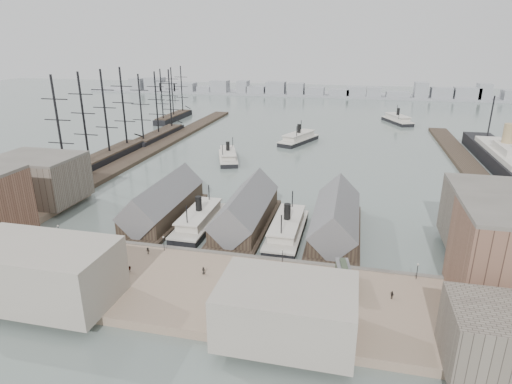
% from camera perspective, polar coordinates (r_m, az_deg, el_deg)
% --- Properties ---
extents(ground, '(900.00, 900.00, 0.00)m').
position_cam_1_polar(ground, '(112.41, -3.51, -7.90)').
color(ground, slate).
rests_on(ground, ground).
extents(quay, '(180.00, 30.00, 2.00)m').
position_cam_1_polar(quay, '(95.49, -7.02, -12.73)').
color(quay, '#846D59').
rests_on(quay, ground).
extents(seawall, '(180.00, 1.20, 2.30)m').
position_cam_1_polar(seawall, '(107.48, -4.32, -8.59)').
color(seawall, '#59544C').
rests_on(seawall, ground).
extents(west_wharf, '(10.00, 220.00, 1.60)m').
position_cam_1_polar(west_wharf, '(224.12, -13.04, 5.93)').
color(west_wharf, '#2D231C').
rests_on(west_wharf, ground).
extents(east_wharf, '(10.00, 180.00, 1.60)m').
position_cam_1_polar(east_wharf, '(198.32, 26.89, 2.53)').
color(east_wharf, '#2D231C').
rests_on(east_wharf, ground).
extents(ferry_shed_west, '(14.00, 42.00, 12.60)m').
position_cam_1_polar(ferry_shed_west, '(133.71, -12.23, -1.54)').
color(ferry_shed_west, '#2D231C').
rests_on(ferry_shed_west, ground).
extents(ferry_shed_center, '(14.00, 42.00, 12.60)m').
position_cam_1_polar(ferry_shed_center, '(125.22, -1.37, -2.55)').
color(ferry_shed_center, '#2D231C').
rests_on(ferry_shed_center, ground).
extents(ferry_shed_east, '(14.00, 42.00, 12.60)m').
position_cam_1_polar(ferry_shed_east, '(121.79, 10.59, -3.55)').
color(ferry_shed_east, '#2D231C').
rests_on(ferry_shed_east, ground).
extents(warehouse_west_back, '(26.00, 20.00, 14.00)m').
position_cam_1_polar(warehouse_west_back, '(156.65, -26.92, 1.55)').
color(warehouse_west_back, '#60564C').
rests_on(warehouse_west_back, west_land).
extents(warehouse_east_back, '(28.00, 20.00, 15.00)m').
position_cam_1_polar(warehouse_east_back, '(124.37, 30.38, -3.13)').
color(warehouse_east_back, '#60564C').
rests_on(warehouse_east_back, east_land).
extents(street_bldg_center, '(24.00, 16.00, 10.00)m').
position_cam_1_polar(street_bldg_center, '(78.16, 4.09, -15.46)').
color(street_bldg_center, gray).
rests_on(street_bldg_center, quay).
extents(street_bldg_west, '(30.00, 16.00, 12.00)m').
position_cam_1_polar(street_bldg_west, '(97.21, -26.86, -9.52)').
color(street_bldg_west, gray).
rests_on(street_bldg_west, quay).
extents(street_bldg_east, '(18.00, 14.00, 11.00)m').
position_cam_1_polar(street_bldg_east, '(80.70, 30.51, -16.82)').
color(street_bldg_east, '#60564C').
rests_on(street_bldg_east, quay).
extents(lamp_post_far_w, '(0.44, 0.44, 3.92)m').
position_cam_1_polar(lamp_post_far_w, '(124.68, -24.85, -4.54)').
color(lamp_post_far_w, black).
rests_on(lamp_post_far_w, quay).
extents(lamp_post_near_w, '(0.44, 0.44, 3.92)m').
position_cam_1_polar(lamp_post_near_w, '(109.48, -12.22, -6.37)').
color(lamp_post_near_w, black).
rests_on(lamp_post_near_w, quay).
extents(lamp_post_near_e, '(0.44, 0.44, 3.92)m').
position_cam_1_polar(lamp_post_near_e, '(101.14, 3.54, -8.21)').
color(lamp_post_near_e, black).
rests_on(lamp_post_near_e, quay).
extents(lamp_post_far_e, '(0.44, 0.44, 3.92)m').
position_cam_1_polar(lamp_post_far_e, '(101.35, 20.74, -9.50)').
color(lamp_post_far_e, black).
rests_on(lamp_post_far_e, quay).
extents(far_shore, '(500.00, 40.00, 15.72)m').
position_cam_1_polar(far_shore, '(433.30, 9.16, 13.00)').
color(far_shore, gray).
rests_on(far_shore, ground).
extents(ferry_docked_west, '(8.47, 28.25, 10.09)m').
position_cam_1_polar(ferry_docked_west, '(126.24, -7.56, -3.65)').
color(ferry_docked_west, black).
rests_on(ferry_docked_west, ground).
extents(ferry_docked_east, '(8.76, 29.20, 10.43)m').
position_cam_1_polar(ferry_docked_east, '(119.23, 4.13, -4.93)').
color(ferry_docked_east, black).
rests_on(ferry_docked_east, ground).
extents(ferry_open_near, '(15.87, 27.22, 9.32)m').
position_cam_1_polar(ferry_open_near, '(195.02, -3.75, 4.80)').
color(ferry_open_near, black).
rests_on(ferry_open_near, ground).
extents(ferry_open_mid, '(19.37, 30.91, 10.62)m').
position_cam_1_polar(ferry_open_mid, '(230.59, 5.71, 7.14)').
color(ferry_open_mid, black).
rests_on(ferry_open_mid, ground).
extents(ferry_open_far, '(19.65, 30.57, 10.52)m').
position_cam_1_polar(ferry_open_far, '(300.89, 18.33, 9.17)').
color(ferry_open_far, black).
rests_on(ferry_open_far, ground).
extents(sailing_ship_near, '(9.80, 67.51, 40.29)m').
position_cam_1_polar(sailing_ship_near, '(199.49, -20.06, 4.21)').
color(sailing_ship_near, black).
rests_on(sailing_ship_near, ground).
extents(sailing_ship_mid, '(8.83, 51.01, 36.29)m').
position_cam_1_polar(sailing_ship_mid, '(244.59, -12.82, 7.50)').
color(sailing_ship_mid, black).
rests_on(sailing_ship_mid, ground).
extents(sailing_ship_far, '(8.50, 47.21, 34.93)m').
position_cam_1_polar(sailing_ship_far, '(303.63, -10.92, 9.90)').
color(sailing_ship_far, black).
rests_on(sailing_ship_far, ground).
extents(ocean_steamer, '(13.14, 96.03, 19.21)m').
position_cam_1_polar(ocean_steamer, '(210.51, 30.15, 3.82)').
color(ocean_steamer, black).
rests_on(ocean_steamer, ground).
extents(tram, '(4.64, 11.27, 3.89)m').
position_cam_1_polar(tram, '(94.86, 11.68, -11.13)').
color(tram, black).
rests_on(tram, quay).
extents(horse_cart_left, '(4.40, 3.85, 1.43)m').
position_cam_1_polar(horse_cart_left, '(119.46, -25.55, -6.72)').
color(horse_cart_left, black).
rests_on(horse_cart_left, quay).
extents(horse_cart_center, '(5.03, 1.79, 1.72)m').
position_cam_1_polar(horse_cart_center, '(103.07, -17.11, -9.73)').
color(horse_cart_center, black).
rests_on(horse_cart_center, quay).
extents(horse_cart_right, '(4.85, 2.64, 1.66)m').
position_cam_1_polar(horse_cart_right, '(86.81, -0.10, -14.76)').
color(horse_cart_right, black).
rests_on(horse_cart_right, quay).
extents(pedestrian_0, '(0.55, 0.67, 1.63)m').
position_cam_1_polar(pedestrian_0, '(124.27, -28.01, -6.09)').
color(pedestrian_0, black).
rests_on(pedestrian_0, quay).
extents(pedestrian_1, '(1.06, 0.94, 1.81)m').
position_cam_1_polar(pedestrian_1, '(113.44, -26.61, -8.20)').
color(pedestrian_1, black).
rests_on(pedestrian_1, quay).
extents(pedestrian_2, '(1.17, 0.75, 1.73)m').
position_cam_1_polar(pedestrian_2, '(109.58, -14.22, -7.60)').
color(pedestrian_2, black).
rests_on(pedestrian_2, quay).
extents(pedestrian_3, '(1.01, 0.69, 1.59)m').
position_cam_1_polar(pedestrian_3, '(101.57, -19.94, -10.57)').
color(pedestrian_3, black).
rests_on(pedestrian_3, quay).
extents(pedestrian_4, '(0.94, 1.02, 1.75)m').
position_cam_1_polar(pedestrian_4, '(98.49, -7.02, -10.37)').
color(pedestrian_4, black).
rests_on(pedestrian_4, quay).
extents(pedestrian_5, '(0.72, 0.66, 1.61)m').
position_cam_1_polar(pedestrian_5, '(91.42, -1.83, -12.84)').
color(pedestrian_5, black).
rests_on(pedestrian_5, quay).
extents(pedestrian_6, '(0.72, 0.86, 1.58)m').
position_cam_1_polar(pedestrian_6, '(99.22, 10.23, -10.36)').
color(pedestrian_6, black).
rests_on(pedestrian_6, quay).
extents(pedestrian_7, '(0.88, 1.16, 1.60)m').
position_cam_1_polar(pedestrian_7, '(89.90, 9.87, -13.78)').
color(pedestrian_7, black).
rests_on(pedestrian_7, quay).
extents(pedestrian_8, '(0.98, 1.02, 1.71)m').
position_cam_1_polar(pedestrian_8, '(93.78, 17.67, -12.92)').
color(pedestrian_8, black).
rests_on(pedestrian_8, quay).
extents(pedestrian_9, '(0.84, 0.96, 1.64)m').
position_cam_1_polar(pedestrian_9, '(90.17, 29.62, -16.24)').
color(pedestrian_9, black).
rests_on(pedestrian_9, quay).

